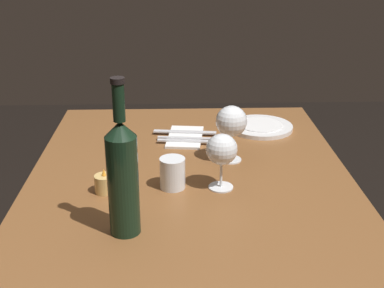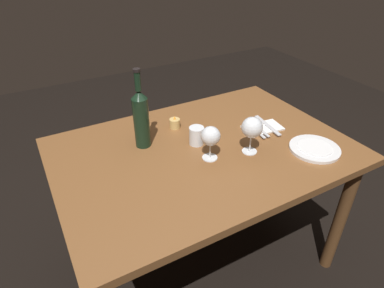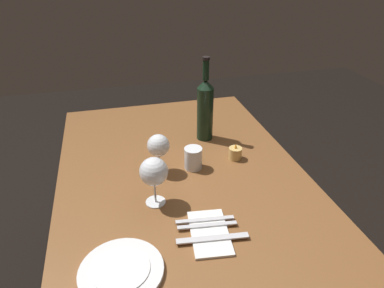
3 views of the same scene
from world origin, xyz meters
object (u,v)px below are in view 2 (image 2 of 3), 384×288
Objects in this scene: water_tumbler at (196,136)px; table_knife at (267,125)px; wine_glass_right at (211,137)px; wine_glass_left at (252,128)px; wine_bottle at (141,117)px; votive_candle at (175,124)px; folded_napkin at (262,128)px; fork_outer at (255,129)px; fork_inner at (259,128)px; dinner_plate at (315,149)px.

water_tumbler is 0.40× the size of table_knife.
wine_glass_right is at bearing -93.12° from water_tumbler.
table_knife is at bearing 31.86° from wine_glass_left.
wine_bottle is 4.30× the size of water_tumbler.
votive_candle reaches higher than folded_napkin.
fork_outer is (0.31, 0.09, -0.10)m from wine_glass_right.
wine_glass_right is 0.84× the size of fork_inner.
fork_inner is 0.86× the size of table_knife.
fork_outer is (-0.13, 0.26, 0.00)m from dinner_plate.
wine_bottle is at bearing 144.35° from wine_glass_left.
table_knife is (0.40, -0.22, -0.01)m from votive_candle.
dinner_plate is 0.28m from fork_inner.
votive_candle is at bearing 146.19° from fork_outer.
dinner_plate is at bearing -68.16° from fork_inner.
wine_glass_left is 0.84× the size of folded_napkin.
votive_candle reaches higher than fork_outer.
wine_glass_right is 0.32m from votive_candle.
wine_glass_left is 0.27m from table_knife.
fork_outer is (-0.02, 0.00, 0.00)m from fork_inner.
fork_outer is at bearing -33.81° from votive_candle.
wine_bottle is 1.63× the size of dinner_plate.
wine_glass_left is 0.94× the size of fork_inner.
wine_glass_right reaches higher than dinner_plate.
fork_inner is (0.54, -0.15, -0.13)m from wine_bottle.
fork_inner is 0.02m from fork_outer.
wine_glass_left is at bearing -13.67° from wine_glass_right.
water_tumbler reaches higher than votive_candle.
water_tumbler is at bearing 86.88° from wine_glass_right.
wine_glass_right is at bearing -164.16° from fork_outer.
wine_glass_left is at bearing -148.14° from table_knife.
fork_inner is at bearing 14.71° from wine_glass_right.
wine_bottle is 0.26m from water_tumbler.
votive_candle reaches higher than fork_inner.
fork_outer is (-0.05, 0.00, 0.01)m from folded_napkin.
wine_bottle is at bearing -160.13° from votive_candle.
wine_glass_right is 0.76× the size of folded_napkin.
folded_napkin is (0.36, 0.09, -0.10)m from wine_glass_right.
folded_napkin is 1.12× the size of fork_outer.
dinner_plate is (0.45, -0.48, -0.02)m from votive_candle.
table_knife is (0.21, 0.13, -0.11)m from wine_glass_left.
water_tumbler reaches higher than fork_outer.
wine_glass_left is 0.26m from water_tumbler.
wine_glass_left is 0.18m from wine_glass_right.
wine_glass_left is 0.80× the size of table_knife.
wine_glass_right is 0.38m from folded_napkin.
wine_glass_right is 0.41m from table_knife.
wine_bottle is 0.60m from folded_napkin.
wine_bottle reaches higher than folded_napkin.
wine_bottle is 2.00× the size of fork_inner.
wine_glass_left reaches higher than dinner_plate.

